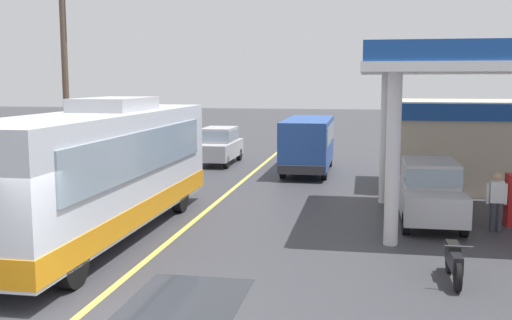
% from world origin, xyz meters
% --- Properties ---
extents(ground, '(120.00, 120.00, 0.00)m').
position_xyz_m(ground, '(0.00, 20.00, 0.00)').
color(ground, '#38383D').
extents(lane_divider_stripe, '(0.16, 50.00, 0.01)m').
position_xyz_m(lane_divider_stripe, '(0.00, 15.00, 0.00)').
color(lane_divider_stripe, '#D8CC4C').
rests_on(lane_divider_stripe, ground).
extents(wet_puddle_patch, '(2.16, 4.55, 0.01)m').
position_xyz_m(wet_puddle_patch, '(1.65, 0.75, 0.00)').
color(wet_puddle_patch, '#26282D').
rests_on(wet_puddle_patch, ground).
extents(coach_bus_main, '(2.60, 11.04, 3.69)m').
position_xyz_m(coach_bus_main, '(-1.90, 5.76, 1.72)').
color(coach_bus_main, silver).
rests_on(coach_bus_main, ground).
extents(gas_station_roadside, '(9.10, 11.95, 5.10)m').
position_xyz_m(gas_station_roadside, '(9.35, 13.21, 2.63)').
color(gas_station_roadside, '#194799').
rests_on(gas_station_roadside, ground).
extents(car_at_pump, '(1.70, 4.20, 1.82)m').
position_xyz_m(car_at_pump, '(6.86, 9.03, 1.01)').
color(car_at_pump, '#B2B2B7').
rests_on(car_at_pump, ground).
extents(minibus_opposing_lane, '(2.04, 6.13, 2.44)m').
position_xyz_m(minibus_opposing_lane, '(2.45, 18.15, 1.47)').
color(minibus_opposing_lane, '#264C9E').
rests_on(minibus_opposing_lane, ground).
extents(motorcycle_parked_forecourt, '(0.55, 1.80, 0.92)m').
position_xyz_m(motorcycle_parked_forecourt, '(6.81, 3.66, 0.44)').
color(motorcycle_parked_forecourt, black).
rests_on(motorcycle_parked_forecourt, ground).
extents(pedestrian_near_pump, '(0.55, 0.22, 1.66)m').
position_xyz_m(pedestrian_near_pump, '(8.56, 8.16, 0.93)').
color(pedestrian_near_pump, '#33333F').
rests_on(pedestrian_near_pump, ground).
extents(car_trailing_behind_bus, '(1.70, 4.20, 1.82)m').
position_xyz_m(car_trailing_behind_bus, '(-2.23, 20.16, 1.01)').
color(car_trailing_behind_bus, '#B2B2B7').
rests_on(car_trailing_behind_bus, ground).
extents(utility_pole_roadside, '(1.80, 0.24, 8.44)m').
position_xyz_m(utility_pole_roadside, '(-6.41, 12.58, 4.40)').
color(utility_pole_roadside, brown).
rests_on(utility_pole_roadside, ground).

